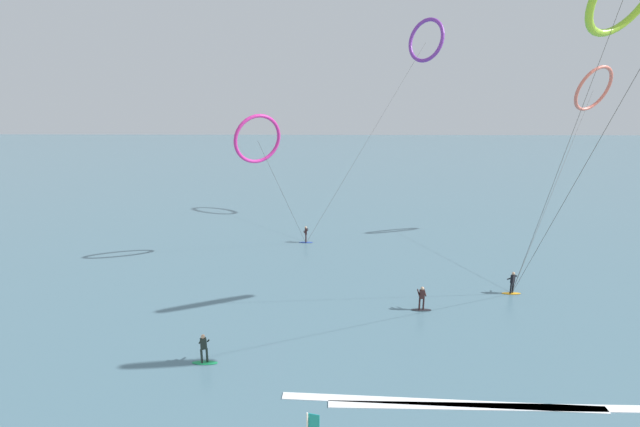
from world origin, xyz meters
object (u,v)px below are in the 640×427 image
(surfer_amber, at_px, (512,284))
(surfer_cobalt, at_px, (306,236))
(kite_coral, at_px, (593,89))
(kite_violet, at_px, (426,40))
(surfer_charcoal, at_px, (422,300))
(surfer_emerald, at_px, (204,351))
(kite_magenta, at_px, (258,139))

(surfer_amber, xyz_separation_m, surfer_cobalt, (-15.85, 12.01, 0.00))
(surfer_amber, bearing_deg, kite_coral, 12.57)
(surfer_cobalt, relative_size, kite_violet, 0.07)
(surfer_charcoal, height_order, kite_violet, kite_violet)
(surfer_emerald, distance_m, kite_coral, 43.51)
(surfer_emerald, distance_m, kite_violet, 42.83)
(kite_coral, bearing_deg, surfer_emerald, 11.63)
(kite_coral, relative_size, kite_violet, 0.74)
(surfer_cobalt, xyz_separation_m, kite_magenta, (-3.76, -4.82, 9.98))
(surfer_charcoal, bearing_deg, surfer_cobalt, -68.10)
(surfer_amber, xyz_separation_m, kite_violet, (-2.42, 23.97, 20.13))
(kite_magenta, height_order, kite_coral, kite_coral)
(surfer_amber, bearing_deg, surfer_charcoal, 163.62)
(surfer_cobalt, height_order, kite_magenta, kite_magenta)
(surfer_charcoal, relative_size, kite_magenta, 0.13)
(surfer_emerald, bearing_deg, surfer_amber, 0.49)
(surfer_cobalt, relative_size, kite_coral, 0.10)
(surfer_charcoal, bearing_deg, surfer_amber, -166.68)
(surfer_cobalt, xyz_separation_m, surfer_emerald, (-4.25, -21.46, 0.00))
(surfer_emerald, relative_size, kite_magenta, 0.13)
(surfer_charcoal, relative_size, kite_violet, 0.07)
(kite_coral, height_order, kite_violet, kite_violet)
(surfer_emerald, distance_m, kite_magenta, 19.41)
(surfer_amber, relative_size, kite_violet, 0.07)
(kite_coral, bearing_deg, kite_violet, -55.29)
(surfer_charcoal, relative_size, kite_coral, 0.10)
(surfer_emerald, bearing_deg, kite_coral, 12.50)
(surfer_amber, height_order, surfer_cobalt, same)
(surfer_cobalt, height_order, surfer_charcoal, same)
(surfer_cobalt, height_order, kite_coral, kite_coral)
(surfer_charcoal, bearing_deg, kite_magenta, -47.30)
(surfer_charcoal, distance_m, kite_magenta, 18.84)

